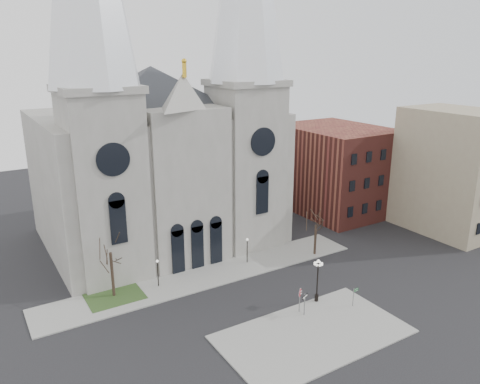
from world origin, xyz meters
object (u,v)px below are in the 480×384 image
stop_sign (300,295)px  globe_lamp (318,275)px  one_way_sign (305,301)px  street_name_sign (354,295)px

stop_sign → globe_lamp: globe_lamp is taller
globe_lamp → one_way_sign: size_ratio=2.03×
street_name_sign → one_way_sign: bearing=164.4°
globe_lamp → one_way_sign: 3.54m
stop_sign → globe_lamp: 3.27m
globe_lamp → one_way_sign: (-2.88, -1.47, -1.45)m
one_way_sign → street_name_sign: bearing=-37.0°
one_way_sign → stop_sign: bearing=74.4°
street_name_sign → stop_sign: bearing=158.2°
stop_sign → one_way_sign: stop_sign is taller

